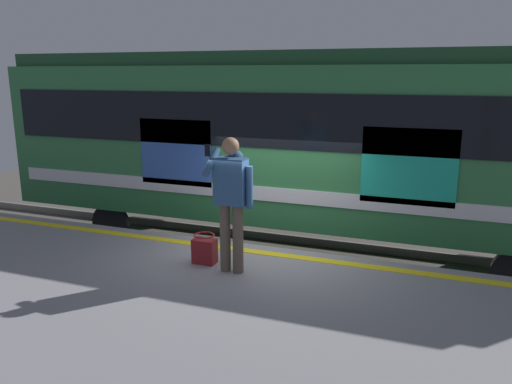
{
  "coord_description": "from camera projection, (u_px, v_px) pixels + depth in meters",
  "views": [
    {
      "loc": [
        -2.39,
        6.77,
        3.56
      ],
      "look_at": [
        0.04,
        0.3,
        1.91
      ],
      "focal_mm": 35.21,
      "sensor_mm": 36.0,
      "label": 1
    }
  ],
  "objects": [
    {
      "name": "track_rail_far",
      "position": [
        314.0,
        241.0,
        10.6
      ],
      "size": [
        21.37,
        0.08,
        0.16
      ],
      "primitive_type": "cube",
      "color": "slate",
      "rests_on": "ground"
    },
    {
      "name": "safety_line",
      "position": [
        259.0,
        252.0,
        7.3
      ],
      "size": [
        16.11,
        0.16,
        0.01
      ],
      "primitive_type": "cube",
      "color": "yellow",
      "rests_on": "platform"
    },
    {
      "name": "ground_plane",
      "position": [
        265.0,
        307.0,
        7.8
      ],
      "size": [
        25.14,
        25.14,
        0.0
      ],
      "primitive_type": "plane",
      "color": "#4C4742"
    },
    {
      "name": "platform",
      "position": [
        191.0,
        360.0,
        5.47
      ],
      "size": [
        16.44,
        4.87,
        1.01
      ],
      "primitive_type": "cube",
      "color": "gray",
      "rests_on": "ground"
    },
    {
      "name": "train_carriage",
      "position": [
        305.0,
        135.0,
        9.43
      ],
      "size": [
        11.39,
        2.77,
        3.75
      ],
      "color": "#2D723F",
      "rests_on": "ground"
    },
    {
      "name": "passenger",
      "position": [
        231.0,
        194.0,
        6.37
      ],
      "size": [
        0.57,
        0.55,
        1.77
      ],
      "color": "brown",
      "rests_on": "platform"
    },
    {
      "name": "track_rail_near",
      "position": [
        295.0,
        265.0,
        9.3
      ],
      "size": [
        21.37,
        0.08,
        0.16
      ],
      "primitive_type": "cube",
      "color": "slate",
      "rests_on": "ground"
    },
    {
      "name": "handbag",
      "position": [
        205.0,
        250.0,
        6.85
      ],
      "size": [
        0.31,
        0.29,
        0.41
      ],
      "color": "maroon",
      "rests_on": "platform"
    }
  ]
}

